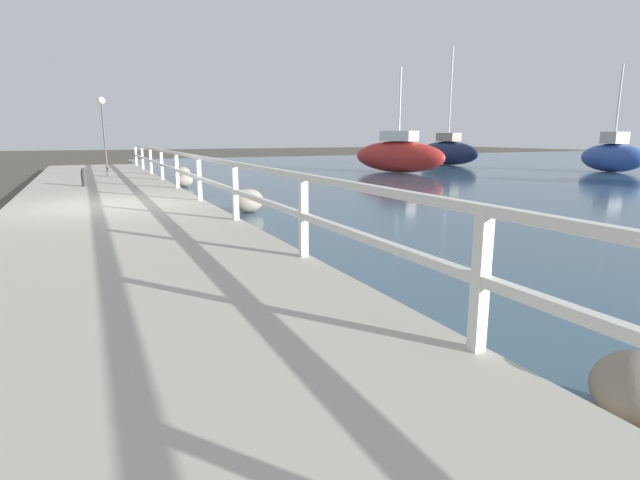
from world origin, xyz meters
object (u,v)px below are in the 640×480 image
sailboat_navy (448,152)px  sailboat_red (398,155)px  dock_lamp (103,115)px  sailboat_blue (612,156)px  mooring_bollard (84,177)px

sailboat_navy → sailboat_red: bearing=-142.6°
dock_lamp → sailboat_blue: size_ratio=0.57×
dock_lamp → sailboat_navy: (20.35, 4.42, -1.75)m
sailboat_navy → sailboat_blue: bearing=-66.8°
dock_lamp → sailboat_red: sailboat_red is taller
sailboat_blue → mooring_bollard: bearing=179.2°
dock_lamp → sailboat_navy: size_ratio=0.42×
dock_lamp → mooring_bollard: bearing=-101.5°
sailboat_navy → mooring_bollard: bearing=-154.6°
mooring_bollard → dock_lamp: bearing=78.5°
mooring_bollard → dock_lamp: size_ratio=0.19×
sailboat_red → sailboat_navy: sailboat_navy is taller
mooring_bollard → sailboat_blue: bearing=-1.0°
mooring_bollard → sailboat_navy: (21.19, 8.51, 0.28)m
sailboat_navy → sailboat_blue: 9.49m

